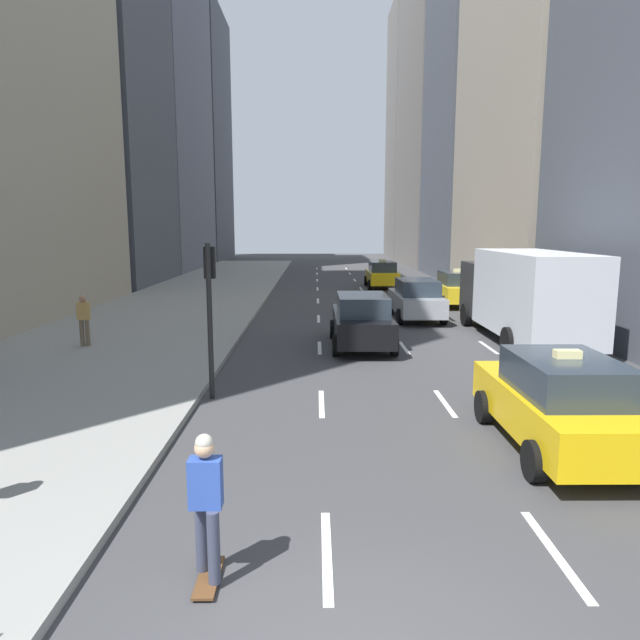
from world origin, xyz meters
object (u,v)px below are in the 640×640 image
at_px(sedan_silver_behind, 416,299).
at_px(pedestrian_far_walking, 84,318).
at_px(box_truck, 523,293).
at_px(skateboarder, 206,502).
at_px(taxi_second, 456,288).
at_px(traffic_light_pole, 210,295).
at_px(sedan_black_near, 362,320).
at_px(taxi_lead, 382,274).
at_px(taxi_third, 559,402).

relative_size(sedan_silver_behind, pedestrian_far_walking, 2.84).
relative_size(box_truck, skateboarder, 4.81).
bearing_deg(box_truck, taxi_second, 90.00).
bearing_deg(pedestrian_far_walking, taxi_second, 35.84).
distance_m(skateboarder, traffic_light_pole, 7.31).
bearing_deg(sedan_silver_behind, box_truck, -60.19).
distance_m(sedan_black_near, sedan_silver_behind, 6.34).
relative_size(taxi_lead, traffic_light_pole, 1.22).
relative_size(taxi_lead, skateboarder, 2.52).
distance_m(sedan_black_near, box_truck, 5.72).
height_order(taxi_second, box_truck, box_truck).
bearing_deg(skateboarder, traffic_light_pole, 99.68).
height_order(taxi_lead, pedestrian_far_walking, taxi_lead).
xyz_separation_m(sedan_black_near, traffic_light_pole, (-3.95, -5.63, 1.51)).
xyz_separation_m(taxi_second, pedestrian_far_walking, (-14.58, -10.53, 0.19)).
height_order(taxi_third, sedan_silver_behind, taxi_third).
height_order(taxi_lead, box_truck, box_truck).
height_order(taxi_lead, traffic_light_pole, traffic_light_pole).
bearing_deg(sedan_black_near, taxi_third, -72.45).
relative_size(pedestrian_far_walking, traffic_light_pole, 0.46).
distance_m(taxi_second, box_truck, 9.28).
xyz_separation_m(taxi_lead, sedan_silver_behind, (0.00, -12.80, 0.01)).
relative_size(sedan_black_near, pedestrian_far_walking, 2.81).
relative_size(box_truck, pedestrian_far_walking, 5.09).
relative_size(taxi_second, skateboarder, 2.52).
relative_size(sedan_silver_behind, traffic_light_pole, 1.30).
distance_m(box_truck, traffic_light_pole, 11.54).
height_order(taxi_third, box_truck, box_truck).
bearing_deg(taxi_third, taxi_lead, 90.00).
xyz_separation_m(taxi_second, sedan_black_near, (-5.60, -10.05, 0.02)).
distance_m(taxi_lead, skateboarder, 31.67).
bearing_deg(box_truck, sedan_black_near, -171.81).
height_order(sedan_black_near, traffic_light_pole, traffic_light_pole).
bearing_deg(taxi_second, taxi_third, -98.42).
bearing_deg(box_truck, traffic_light_pole, -146.03).
bearing_deg(pedestrian_far_walking, traffic_light_pole, -45.71).
height_order(taxi_lead, sedan_silver_behind, taxi_lead).
xyz_separation_m(taxi_third, pedestrian_far_walking, (-11.78, 8.38, 0.19)).
distance_m(sedan_silver_behind, box_truck, 5.69).
relative_size(sedan_black_near, traffic_light_pole, 1.29).
xyz_separation_m(sedan_black_near, box_truck, (5.60, 0.81, 0.81)).
xyz_separation_m(taxi_lead, skateboarder, (-5.55, -31.18, 0.08)).
bearing_deg(box_truck, taxi_lead, 99.00).
xyz_separation_m(taxi_second, skateboarder, (-8.35, -22.74, 0.08)).
bearing_deg(sedan_silver_behind, taxi_third, -90.00).
bearing_deg(taxi_third, box_truck, 73.84).
bearing_deg(pedestrian_far_walking, taxi_third, -35.43).
relative_size(taxi_lead, sedan_silver_behind, 0.94).
xyz_separation_m(skateboarder, traffic_light_pole, (-1.20, 7.06, 1.45)).
height_order(pedestrian_far_walking, traffic_light_pole, traffic_light_pole).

